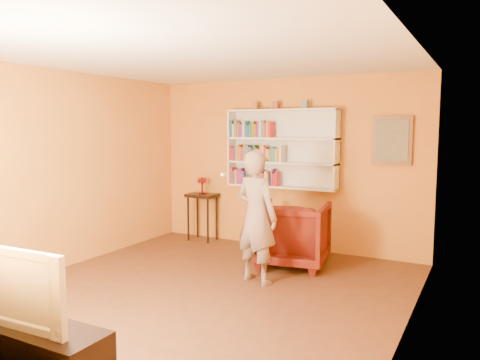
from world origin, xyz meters
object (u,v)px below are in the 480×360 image
armchair (292,234)px  television (23,284)px  console_table (202,202)px  tv_cabinet (27,355)px  bookshelf (283,149)px  person (257,217)px  ruby_lustre (202,182)px

armchair → television: size_ratio=0.97×
console_table → tv_cabinet: console_table is taller
bookshelf → person: bearing=-77.6°
bookshelf → console_table: (-1.42, -0.16, -0.93)m
bookshelf → person: size_ratio=1.09×
console_table → ruby_lustre: bearing=116.6°
ruby_lustre → armchair: size_ratio=0.29×
ruby_lustre → tv_cabinet: ruby_lustre is taller
ruby_lustre → television: ruby_lustre is taller
bookshelf → tv_cabinet: size_ratio=1.30×
armchair → person: bearing=73.3°
bookshelf → armchair: 1.49m
ruby_lustre → tv_cabinet: 4.76m
armchair → tv_cabinet: size_ratio=0.71×
bookshelf → console_table: size_ratio=2.23×
armchair → television: 3.89m
console_table → ruby_lustre: size_ratio=2.84×
console_table → television: bearing=-73.3°
person → tv_cabinet: person is taller
ruby_lustre → television: (1.35, -4.50, -0.22)m
person → armchair: bearing=-83.4°
television → console_table: bearing=104.3°
bookshelf → armchair: size_ratio=1.82×
armchair → television: television is taller
ruby_lustre → tv_cabinet: bearing=-73.3°
armchair → person: 0.97m
console_table → person: person is taller
person → bookshelf: bearing=-63.3°
console_table → tv_cabinet: 4.72m
bookshelf → console_table: 1.70m
bookshelf → ruby_lustre: bookshelf is taller
console_table → armchair: 2.03m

